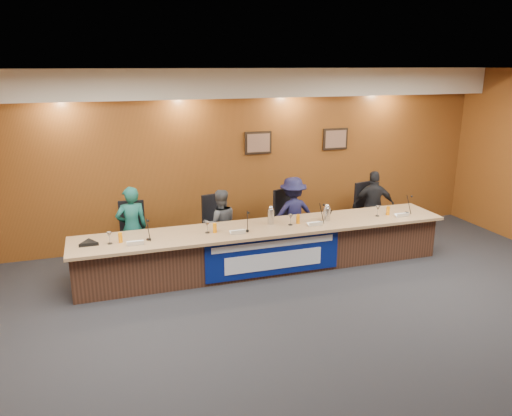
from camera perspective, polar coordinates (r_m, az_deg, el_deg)
The scene contains 38 objects.
floor at distance 6.37m, azimuth 8.35°, elevation -14.90°, with size 10.00×10.00×0.00m, color black.
ceiling at distance 5.47m, azimuth 9.76°, elevation 15.21°, with size 10.00×8.00×0.04m, color silver.
wall_back at distance 9.36m, azimuth -2.15°, elevation 5.86°, with size 10.00×0.04×3.20m, color brown.
soffit at distance 8.97m, azimuth -1.79°, elevation 14.10°, with size 10.00×0.50×0.50m, color beige.
dais_body at distance 8.22m, azimuth 1.04°, elevation -4.67°, with size 6.00×0.80×0.70m, color #402519.
dais_top at distance 8.05m, azimuth 1.17°, elevation -2.29°, with size 6.10×0.95×0.05m, color #9D7850.
banner at distance 7.84m, azimuth 2.04°, elevation -5.48°, with size 2.20×0.02×0.65m, color navy.
banner_text_upper at distance 7.76m, azimuth 2.09°, elevation -4.14°, with size 2.00×0.01×0.10m, color silver.
banner_text_lower at distance 7.86m, azimuth 2.06°, elevation -6.06°, with size 1.60×0.01×0.28m, color silver.
wall_photo_left at distance 9.40m, azimuth 0.25°, elevation 7.46°, with size 0.52×0.04×0.42m, color black.
wall_photo_right at distance 10.02m, azimuth 9.05°, elevation 7.80°, with size 0.52×0.04×0.42m, color black.
panelist_a at distance 8.38m, azimuth -13.99°, elevation -2.24°, with size 0.51×0.33×1.39m, color #144F46.
panelist_b at distance 8.62m, azimuth -4.11°, elevation -1.85°, with size 0.60×0.46×1.23m, color #46474B.
panelist_c at distance 9.00m, azimuth 4.22°, elevation -0.67°, with size 0.87×0.50×1.35m, color #141333.
panelist_d at distance 9.73m, azimuth 13.28°, elevation 0.24°, with size 0.79×0.33×1.35m, color black.
office_chair_a at distance 8.54m, azimuth -13.95°, elevation -3.41°, with size 0.48×0.48×0.08m, color black.
office_chair_b at distance 8.75m, azimuth -4.25°, elevation -2.49°, with size 0.48×0.48×0.08m, color black.
office_chair_c at distance 9.15m, azimuth 3.96°, elevation -1.65°, with size 0.48×0.48×0.08m, color black.
office_chair_d at distance 9.86m, azimuth 12.91°, elevation -0.70°, with size 0.48×0.48×0.08m, color black.
nameplate_a at distance 7.39m, azimuth -13.61°, elevation -3.89°, with size 0.24×0.06×0.09m, color white.
microphone_a at distance 7.60m, azimuth -12.16°, elevation -3.52°, with size 0.07×0.07×0.02m, color black.
juice_glass_a at distance 7.57m, azimuth -15.24°, elevation -3.28°, with size 0.06×0.06×0.15m, color orange.
water_glass_a at distance 7.55m, azimuth -16.40°, elevation -3.31°, with size 0.08×0.08×0.18m, color silver.
nameplate_b at distance 7.65m, azimuth -2.04°, elevation -2.73°, with size 0.24×0.06×0.09m, color white.
microphone_b at distance 7.80m, azimuth -1.06°, elevation -2.62°, with size 0.07×0.07×0.02m, color black.
juice_glass_b at distance 7.75m, azimuth -4.73°, elevation -2.29°, with size 0.06×0.06×0.15m, color orange.
water_glass_b at distance 7.74m, azimuth -5.58°, elevation -2.22°, with size 0.08×0.08×0.18m, color silver.
nameplate_c at distance 8.09m, azimuth 6.85°, elevation -1.78°, with size 0.24×0.06×0.09m, color white.
microphone_c at distance 8.29m, azimuth 7.37°, elevation -1.60°, with size 0.07×0.07×0.02m, color black.
juice_glass_c at distance 8.19m, azimuth 4.83°, elevation -1.26°, with size 0.06×0.06×0.15m, color orange.
water_glass_c at distance 8.10m, azimuth 3.97°, elevation -1.35°, with size 0.08×0.08×0.18m, color silver.
nameplate_d at distance 8.87m, azimuth 16.45°, elevation -0.73°, with size 0.24×0.06×0.09m, color white.
microphone_d at distance 9.13m, azimuth 16.85°, elevation -0.52°, with size 0.07×0.07×0.02m, color black.
juice_glass_d at distance 8.92m, azimuth 14.85°, elevation -0.31°, with size 0.06×0.06×0.15m, color orange.
water_glass_d at distance 8.80m, azimuth 13.73°, elevation -0.35°, with size 0.08×0.08×0.18m, color silver.
carafe_mid at distance 8.13m, azimuth 1.70°, elevation -0.98°, with size 0.11×0.11×0.25m, color silver.
carafe_right at distance 8.40m, azimuth 8.07°, elevation -0.70°, with size 0.12×0.12×0.22m, color silver.
speakerphone at distance 7.62m, azimuth -18.57°, elevation -3.83°, with size 0.32×0.32×0.05m, color black.
Camera 1 is at (-2.53, -4.85, 3.27)m, focal length 35.00 mm.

